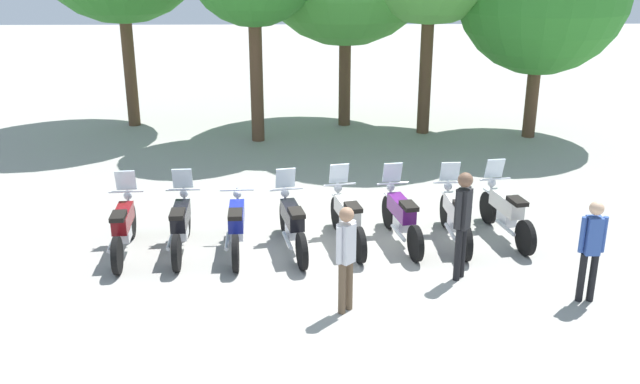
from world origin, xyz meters
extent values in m
plane|color=#9E9B93|center=(0.00, 0.00, 0.00)|extent=(80.00, 80.00, 0.00)
cylinder|color=black|center=(-3.55, 0.57, 0.32)|extent=(0.16, 0.65, 0.64)
cylinder|color=black|center=(-3.41, -0.98, 0.32)|extent=(0.16, 0.65, 0.64)
cube|color=silver|center=(-3.55, 0.57, 0.66)|extent=(0.15, 0.37, 0.04)
cube|color=maroon|center=(-3.48, -0.15, 0.67)|extent=(0.34, 0.97, 0.30)
cube|color=silver|center=(-3.48, -0.20, 0.40)|extent=(0.25, 0.42, 0.24)
cube|color=black|center=(-3.45, -0.55, 0.86)|extent=(0.28, 0.46, 0.08)
cylinder|color=silver|center=(-3.54, 0.48, 0.64)|extent=(0.07, 0.23, 0.64)
cylinder|color=silver|center=(-3.53, 0.39, 0.97)|extent=(0.62, 0.09, 0.04)
sphere|color=silver|center=(-3.54, 0.52, 0.85)|extent=(0.17, 0.17, 0.16)
cylinder|color=silver|center=(-3.61, -0.52, 0.34)|extent=(0.13, 0.70, 0.07)
cube|color=silver|center=(-3.54, 0.45, 1.17)|extent=(0.37, 0.16, 0.39)
cylinder|color=black|center=(-2.53, 0.66, 0.32)|extent=(0.14, 0.64, 0.64)
cylinder|color=black|center=(-2.44, -0.89, 0.32)|extent=(0.14, 0.64, 0.64)
cube|color=silver|center=(-2.53, 0.66, 0.66)|extent=(0.14, 0.37, 0.04)
cube|color=black|center=(-2.49, -0.07, 0.67)|extent=(0.31, 0.96, 0.30)
cube|color=silver|center=(-2.49, -0.12, 0.40)|extent=(0.24, 0.41, 0.24)
cube|color=black|center=(-2.47, -0.47, 0.86)|extent=(0.27, 0.45, 0.08)
cylinder|color=silver|center=(-2.53, 0.57, 0.64)|extent=(0.06, 0.23, 0.64)
cylinder|color=silver|center=(-2.52, 0.48, 0.97)|extent=(0.62, 0.07, 0.04)
sphere|color=silver|center=(-2.53, 0.61, 0.85)|extent=(0.17, 0.17, 0.16)
cylinder|color=silver|center=(-2.63, -0.43, 0.34)|extent=(0.11, 0.70, 0.07)
cube|color=silver|center=(-2.52, 0.54, 1.17)|extent=(0.37, 0.15, 0.39)
cylinder|color=black|center=(-1.54, 0.62, 0.32)|extent=(0.14, 0.64, 0.64)
cylinder|color=black|center=(-1.45, -0.92, 0.32)|extent=(0.14, 0.64, 0.64)
cube|color=silver|center=(-1.54, 0.62, 0.66)|extent=(0.14, 0.37, 0.04)
cube|color=navy|center=(-1.49, -0.10, 0.67)|extent=(0.31, 0.96, 0.30)
cube|color=silver|center=(-1.49, -0.15, 0.40)|extent=(0.24, 0.41, 0.24)
cube|color=black|center=(-1.47, -0.50, 0.86)|extent=(0.26, 0.45, 0.08)
cylinder|color=silver|center=(-1.53, 0.53, 0.64)|extent=(0.06, 0.23, 0.64)
cylinder|color=silver|center=(-1.53, 0.44, 0.97)|extent=(0.62, 0.07, 0.04)
sphere|color=silver|center=(-1.53, 0.57, 0.85)|extent=(0.17, 0.17, 0.16)
cylinder|color=silver|center=(-1.63, -0.46, 0.34)|extent=(0.11, 0.70, 0.07)
cylinder|color=black|center=(-0.66, 0.64, 0.32)|extent=(0.23, 0.65, 0.64)
cylinder|color=black|center=(-0.33, -0.87, 0.32)|extent=(0.23, 0.65, 0.64)
cube|color=silver|center=(-0.66, 0.64, 0.66)|extent=(0.19, 0.38, 0.04)
cube|color=black|center=(-0.51, -0.06, 0.67)|extent=(0.45, 0.98, 0.30)
cube|color=silver|center=(-0.50, -0.11, 0.40)|extent=(0.30, 0.44, 0.24)
cube|color=black|center=(-0.42, -0.46, 0.86)|extent=(0.33, 0.48, 0.08)
cylinder|color=silver|center=(-0.64, 0.56, 0.64)|extent=(0.10, 0.23, 0.64)
cylinder|color=silver|center=(-0.62, 0.47, 0.97)|extent=(0.61, 0.17, 0.04)
sphere|color=silver|center=(-0.65, 0.60, 0.85)|extent=(0.19, 0.19, 0.16)
cylinder|color=silver|center=(-0.59, -0.44, 0.34)|extent=(0.22, 0.70, 0.07)
cube|color=silver|center=(-0.63, 0.53, 1.17)|extent=(0.38, 0.21, 0.39)
cylinder|color=black|center=(0.34, 0.90, 0.32)|extent=(0.23, 0.65, 0.64)
cylinder|color=black|center=(0.66, -0.62, 0.32)|extent=(0.23, 0.65, 0.64)
cube|color=silver|center=(0.34, 0.90, 0.66)|extent=(0.19, 0.38, 0.04)
cube|color=silver|center=(0.49, 0.19, 0.67)|extent=(0.45, 0.98, 0.30)
cube|color=silver|center=(0.50, 0.14, 0.40)|extent=(0.30, 0.44, 0.24)
cube|color=black|center=(0.57, -0.21, 0.86)|extent=(0.33, 0.48, 0.08)
cylinder|color=silver|center=(0.36, 0.81, 0.64)|extent=(0.10, 0.23, 0.64)
cylinder|color=silver|center=(0.37, 0.72, 0.97)|extent=(0.61, 0.16, 0.04)
sphere|color=silver|center=(0.35, 0.85, 0.85)|extent=(0.19, 0.19, 0.16)
cylinder|color=silver|center=(0.40, -0.19, 0.34)|extent=(0.21, 0.70, 0.07)
cube|color=silver|center=(0.36, 0.78, 1.17)|extent=(0.38, 0.20, 0.39)
cylinder|color=black|center=(1.35, 0.95, 0.32)|extent=(0.22, 0.65, 0.64)
cylinder|color=black|center=(1.63, -0.58, 0.32)|extent=(0.22, 0.65, 0.64)
cube|color=silver|center=(1.35, 0.95, 0.66)|extent=(0.18, 0.38, 0.04)
cube|color=#59196B|center=(1.48, 0.23, 0.67)|extent=(0.43, 0.98, 0.30)
cube|color=silver|center=(1.49, 0.18, 0.40)|extent=(0.29, 0.43, 0.24)
cube|color=black|center=(1.56, -0.16, 0.86)|extent=(0.32, 0.48, 0.08)
cylinder|color=silver|center=(1.36, 0.86, 0.64)|extent=(0.09, 0.23, 0.64)
cylinder|color=silver|center=(1.38, 0.77, 0.97)|extent=(0.62, 0.15, 0.04)
sphere|color=silver|center=(1.36, 0.90, 0.85)|extent=(0.19, 0.19, 0.16)
cylinder|color=silver|center=(1.39, -0.14, 0.34)|extent=(0.20, 0.70, 0.07)
cube|color=silver|center=(1.37, 0.83, 1.17)|extent=(0.38, 0.20, 0.39)
cylinder|color=black|center=(2.46, 0.97, 0.32)|extent=(0.12, 0.64, 0.64)
cylinder|color=black|center=(2.51, -0.58, 0.32)|extent=(0.12, 0.64, 0.64)
cube|color=silver|center=(2.46, 0.97, 0.66)|extent=(0.13, 0.36, 0.04)
cube|color=silver|center=(2.48, 0.25, 0.67)|extent=(0.29, 0.96, 0.30)
cube|color=silver|center=(2.49, 0.20, 0.40)|extent=(0.23, 0.41, 0.24)
cube|color=black|center=(2.50, -0.15, 0.86)|extent=(0.25, 0.45, 0.08)
cylinder|color=silver|center=(2.46, 0.88, 0.64)|extent=(0.06, 0.23, 0.64)
cylinder|color=silver|center=(2.47, 0.79, 0.97)|extent=(0.62, 0.06, 0.04)
sphere|color=silver|center=(2.46, 0.92, 0.85)|extent=(0.16, 0.16, 0.16)
cylinder|color=silver|center=(2.33, -0.11, 0.34)|extent=(0.09, 0.70, 0.07)
cube|color=silver|center=(2.47, 0.85, 1.17)|extent=(0.36, 0.14, 0.39)
cylinder|color=black|center=(3.34, 1.15, 0.32)|extent=(0.21, 0.65, 0.64)
cylinder|color=black|center=(3.62, -0.37, 0.32)|extent=(0.21, 0.65, 0.64)
cube|color=silver|center=(3.34, 1.15, 0.66)|extent=(0.18, 0.38, 0.04)
cube|color=silver|center=(3.47, 0.44, 0.67)|extent=(0.42, 0.98, 0.30)
cube|color=silver|center=(3.48, 0.39, 0.40)|extent=(0.29, 0.43, 0.24)
cube|color=black|center=(3.54, 0.05, 0.86)|extent=(0.31, 0.48, 0.08)
cylinder|color=silver|center=(3.36, 1.06, 0.64)|extent=(0.09, 0.23, 0.64)
cylinder|color=silver|center=(3.37, 0.98, 0.97)|extent=(0.62, 0.15, 0.04)
sphere|color=silver|center=(3.35, 1.10, 0.85)|extent=(0.19, 0.19, 0.16)
cylinder|color=silver|center=(3.38, 0.07, 0.34)|extent=(0.19, 0.70, 0.07)
cube|color=silver|center=(3.36, 1.04, 1.17)|extent=(0.38, 0.19, 0.39)
cylinder|color=black|center=(2.20, -1.35, 0.45)|extent=(0.15, 0.15, 0.89)
cylinder|color=black|center=(2.30, -1.21, 0.45)|extent=(0.15, 0.15, 0.89)
cube|color=#262628|center=(2.25, -1.28, 1.22)|extent=(0.29, 0.30, 0.67)
cylinder|color=#262628|center=(2.15, -1.41, 1.24)|extent=(0.11, 0.11, 0.63)
cylinder|color=#262628|center=(2.35, -1.15, 1.24)|extent=(0.11, 0.11, 0.63)
sphere|color=brown|center=(2.25, -1.28, 1.71)|extent=(0.34, 0.34, 0.24)
cylinder|color=brown|center=(0.38, -2.28, 0.40)|extent=(0.16, 0.16, 0.81)
cylinder|color=brown|center=(0.26, -2.40, 0.40)|extent=(0.16, 0.16, 0.81)
cube|color=silver|center=(0.32, -2.34, 1.11)|extent=(0.30, 0.30, 0.61)
cylinder|color=silver|center=(0.43, -2.22, 1.12)|extent=(0.11, 0.11, 0.57)
cylinder|color=silver|center=(0.21, -2.45, 1.12)|extent=(0.11, 0.11, 0.57)
sphere|color=#A87A5B|center=(0.32, -2.34, 1.55)|extent=(0.31, 0.31, 0.22)
cylinder|color=black|center=(4.12, -2.09, 0.40)|extent=(0.11, 0.11, 0.79)
cylinder|color=black|center=(3.95, -2.09, 0.40)|extent=(0.11, 0.11, 0.79)
cube|color=#33519E|center=(4.03, -2.09, 1.09)|extent=(0.22, 0.20, 0.59)
cylinder|color=#33519E|center=(4.19, -2.09, 1.11)|extent=(0.08, 0.08, 0.57)
cylinder|color=#33519E|center=(3.87, -2.09, 1.11)|extent=(0.08, 0.08, 0.57)
sphere|color=#DBAD89|center=(4.03, -2.09, 1.53)|extent=(0.22, 0.22, 0.21)
cylinder|color=brown|center=(-5.56, 9.45, 1.93)|extent=(0.36, 0.36, 3.87)
cylinder|color=brown|center=(-1.61, 7.56, 1.85)|extent=(0.36, 0.36, 3.69)
cylinder|color=brown|center=(0.93, 9.37, 1.63)|extent=(0.36, 0.36, 3.25)
cylinder|color=brown|center=(3.21, 8.34, 1.98)|extent=(0.36, 0.36, 3.97)
cylinder|color=brown|center=(6.20, 7.82, 1.26)|extent=(0.36, 0.36, 2.52)
camera|label=1|loc=(-0.25, -11.53, 5.12)|focal=38.80mm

